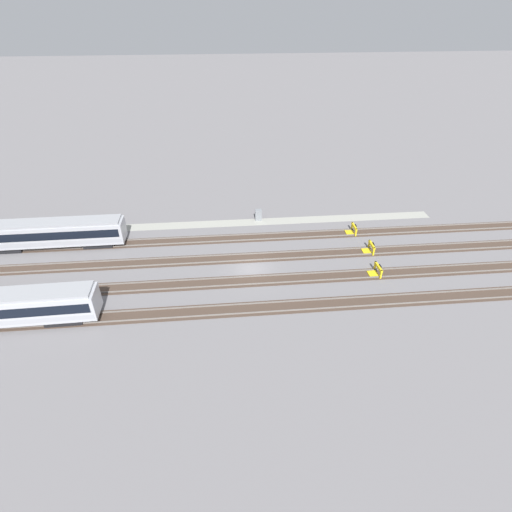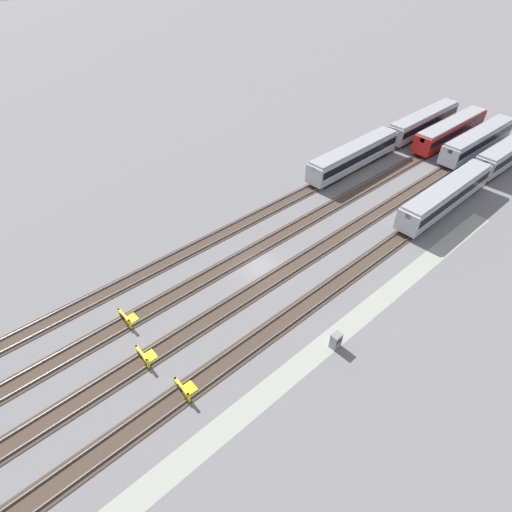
{
  "view_description": "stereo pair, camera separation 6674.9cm",
  "coord_description": "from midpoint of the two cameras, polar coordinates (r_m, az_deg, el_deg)",
  "views": [
    {
      "loc": [
        3.0,
        38.55,
        27.4
      ],
      "look_at": [
        -0.56,
        0.0,
        1.8
      ],
      "focal_mm": 28.0,
      "sensor_mm": 36.0,
      "label": 1
    },
    {
      "loc": [
        -21.33,
        -23.59,
        28.9
      ],
      "look_at": [
        -0.56,
        0.0,
        1.8
      ],
      "focal_mm": 28.0,
      "sensor_mm": 36.0,
      "label": 2
    }
  ],
  "objects": [
    {
      "name": "rail_track_nearest",
      "position": [
        33.0,
        -21.22,
        -28.73
      ],
      "size": [
        90.0,
        2.23,
        0.21
      ],
      "color": "#47382D",
      "rests_on": "ground"
    },
    {
      "name": "subway_car_front_row_rightmost",
      "position": [
        42.81,
        -70.35,
        -33.01
      ],
      "size": [
        18.06,
        3.22,
        3.7
      ],
      "color": "#ADAFB7",
      "rests_on": "ground"
    },
    {
      "name": "bumper_stop_nearest_track",
      "position": [
        31.71,
        7.8,
        -27.7
      ],
      "size": [
        1.34,
        2.0,
        1.22
      ],
      "color": "yellow",
      "rests_on": "ground"
    },
    {
      "name": "ground_plane",
      "position": [
        30.53,
        -25.01,
        -40.53
      ],
      "size": [
        400.0,
        400.0,
        0.0
      ],
      "primitive_type": "plane",
      "color": "slate"
    },
    {
      "name": "electrical_cabinet",
      "position": [
        34.4,
        -16.13,
        -21.13
      ],
      "size": [
        0.9,
        0.73,
        1.6
      ],
      "color": "gray",
      "rests_on": "ground"
    },
    {
      "name": "bumper_stop_near_inner_track",
      "position": [
        29.95,
        11.92,
        -35.35
      ],
      "size": [
        1.35,
        2.0,
        1.22
      ],
      "color": "yellow",
      "rests_on": "ground"
    },
    {
      "name": "subway_car_front_row_centre",
      "position": [
        45.26,
        -55.67,
        -19.94
      ],
      "size": [
        18.03,
        3.0,
        3.7
      ],
      "color": "#ADAFB7",
      "rests_on": "ground"
    },
    {
      "name": "bumper_stop_middle_track",
      "position": [
        28.56,
        13.16,
        -44.46
      ],
      "size": [
        1.37,
        2.01,
        1.22
      ],
      "color": "yellow",
      "rests_on": "ground"
    },
    {
      "name": "rail_track_near_inner",
      "position": [
        31.17,
        -23.57,
        -36.39
      ],
      "size": [
        90.0,
        2.24,
        0.21
      ],
      "color": "#47382D",
      "rests_on": "ground"
    },
    {
      "name": "rail_track_far_inner",
      "position": [
        29.56,
        -31.31,
        -53.44
      ],
      "size": [
        90.0,
        2.23,
        0.21
      ],
      "color": "#47382D",
      "rests_on": "ground"
    },
    {
      "name": "service_walkway",
      "position": [
        35.15,
        -19.57,
        -22.63
      ],
      "size": [
        54.0,
        2.0,
        0.01
      ],
      "primitive_type": "cube",
      "color": "#9E9E93",
      "rests_on": "ground"
    },
    {
      "name": "rail_track_middle",
      "position": [
        30.0,
        -26.76,
        -44.75
      ],
      "size": [
        90.0,
        2.24,
        0.21
      ],
      "color": "#47382D",
      "rests_on": "ground"
    }
  ]
}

